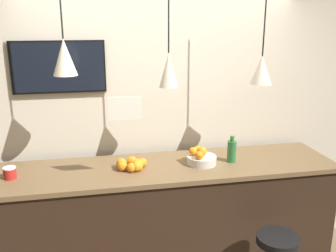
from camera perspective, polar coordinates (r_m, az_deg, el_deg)
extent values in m
cube|color=beige|center=(3.52, -1.49, 1.96)|extent=(8.00, 0.06, 2.90)
cube|color=black|center=(3.45, 0.00, -14.88)|extent=(2.85, 0.66, 1.06)
cube|color=brown|center=(3.21, 0.00, -6.38)|extent=(2.89, 0.70, 0.04)
cylinder|color=black|center=(3.08, 16.40, -16.30)|extent=(0.32, 0.32, 0.06)
cylinder|color=beige|center=(3.24, 5.14, -5.17)|extent=(0.25, 0.25, 0.07)
sphere|color=orange|center=(3.14, 4.82, -4.47)|extent=(0.07, 0.07, 0.07)
sphere|color=orange|center=(3.22, 3.86, -3.88)|extent=(0.07, 0.07, 0.07)
sphere|color=orange|center=(3.26, 4.55, -3.65)|extent=(0.07, 0.07, 0.07)
sphere|color=orange|center=(3.21, 5.20, -3.87)|extent=(0.08, 0.08, 0.08)
sphere|color=orange|center=(3.13, -4.43, -5.82)|extent=(0.08, 0.08, 0.08)
sphere|color=orange|center=(3.16, -7.12, -5.64)|extent=(0.08, 0.08, 0.08)
sphere|color=orange|center=(3.07, -5.61, -6.32)|extent=(0.08, 0.08, 0.08)
sphere|color=orange|center=(3.16, -5.01, -5.68)|extent=(0.07, 0.07, 0.07)
sphere|color=orange|center=(3.18, -5.54, -5.40)|extent=(0.09, 0.09, 0.09)
sphere|color=orange|center=(3.10, -6.99, -6.07)|extent=(0.08, 0.08, 0.08)
sphere|color=orange|center=(3.08, -4.58, -6.18)|extent=(0.08, 0.08, 0.08)
sphere|color=orange|center=(3.08, -4.83, -6.18)|extent=(0.08, 0.08, 0.08)
sphere|color=orange|center=(3.16, -4.60, -5.64)|extent=(0.07, 0.07, 0.07)
sphere|color=orange|center=(3.15, -5.19, -5.68)|extent=(0.08, 0.08, 0.08)
sphere|color=orange|center=(3.17, -3.91, -5.57)|extent=(0.07, 0.07, 0.07)
sphere|color=orange|center=(3.11, -4.77, -5.91)|extent=(0.08, 0.08, 0.08)
cylinder|color=#286B33|center=(3.30, 9.67, -3.85)|extent=(0.08, 0.08, 0.19)
cylinder|color=#286B33|center=(3.26, 9.76, -1.92)|extent=(0.03, 0.03, 0.05)
cylinder|color=red|center=(3.18, -22.96, -6.67)|extent=(0.10, 0.10, 0.08)
cylinder|color=white|center=(3.17, -23.05, -5.90)|extent=(0.10, 0.10, 0.01)
cone|color=beige|center=(2.90, -15.51, 10.06)|extent=(0.18, 0.18, 0.27)
sphere|color=#F9EFCC|center=(2.92, -15.34, 7.82)|extent=(0.04, 0.04, 0.04)
cylinder|color=black|center=(2.95, 0.10, 18.38)|extent=(0.01, 0.01, 0.75)
cone|color=beige|center=(2.97, 0.09, 8.51)|extent=(0.15, 0.15, 0.27)
sphere|color=#F9EFCC|center=(2.98, 0.09, 6.33)|extent=(0.04, 0.04, 0.04)
cylinder|color=black|center=(3.20, 14.69, 17.33)|extent=(0.01, 0.01, 0.79)
cone|color=beige|center=(3.22, 14.06, 8.24)|extent=(0.18, 0.18, 0.23)
sphere|color=#F9EFCC|center=(3.23, 13.94, 6.57)|extent=(0.04, 0.04, 0.04)
cube|color=black|center=(3.35, -16.30, 8.61)|extent=(0.79, 0.04, 0.44)
cube|color=black|center=(3.34, -16.33, 8.57)|extent=(0.76, 0.01, 0.41)
cube|color=white|center=(2.71, -6.62, 2.69)|extent=(0.24, 0.01, 0.17)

